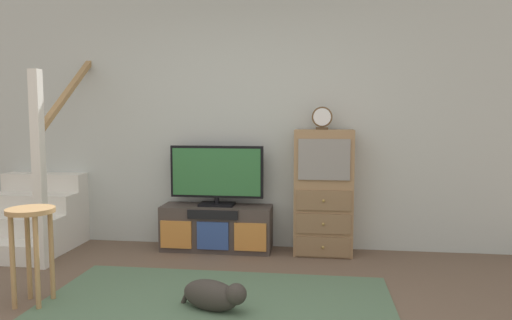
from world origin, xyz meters
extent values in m
cube|color=#B2B7B2|center=(0.00, 2.46, 1.35)|extent=(6.40, 0.12, 2.70)
cube|color=#4C664C|center=(0.00, 0.60, 0.01)|extent=(2.60, 1.80, 0.01)
cube|color=#423833|center=(-0.30, 2.20, 0.23)|extent=(1.14, 0.36, 0.46)
cube|color=#BC7533|center=(-0.68, 2.01, 0.19)|extent=(0.32, 0.02, 0.28)
cube|color=#2D4784|center=(-0.30, 2.01, 0.19)|extent=(0.32, 0.02, 0.28)
cube|color=#BC7533|center=(0.08, 2.01, 0.19)|extent=(0.32, 0.02, 0.28)
cube|color=black|center=(-0.30, 2.01, 0.41)|extent=(0.51, 0.02, 0.09)
cube|color=black|center=(-0.30, 2.22, 0.48)|extent=(0.36, 0.22, 0.02)
cylinder|color=black|center=(-0.30, 2.22, 0.52)|extent=(0.05, 0.05, 0.06)
cube|color=black|center=(-0.30, 2.22, 0.81)|extent=(0.97, 0.05, 0.54)
cube|color=#2D6B38|center=(-0.30, 2.19, 0.81)|extent=(0.92, 0.01, 0.49)
cube|color=#93704C|center=(0.79, 2.21, 0.63)|extent=(0.58, 0.34, 1.25)
cube|color=brown|center=(0.79, 2.03, 0.11)|extent=(0.53, 0.02, 0.19)
sphere|color=olive|center=(0.79, 2.01, 0.11)|extent=(0.03, 0.03, 0.03)
cube|color=brown|center=(0.79, 2.03, 0.34)|extent=(0.53, 0.02, 0.19)
sphere|color=olive|center=(0.79, 2.01, 0.34)|extent=(0.03, 0.03, 0.03)
cube|color=brown|center=(0.79, 2.03, 0.57)|extent=(0.53, 0.02, 0.19)
sphere|color=olive|center=(0.79, 2.01, 0.57)|extent=(0.03, 0.03, 0.03)
cube|color=gray|center=(0.79, 2.03, 0.97)|extent=(0.49, 0.02, 0.39)
cube|color=#4C3823|center=(0.77, 2.19, 1.27)|extent=(0.12, 0.08, 0.02)
cylinder|color=brown|center=(0.77, 2.19, 1.38)|extent=(0.20, 0.04, 0.20)
cylinder|color=silver|center=(0.77, 2.16, 1.38)|extent=(0.17, 0.01, 0.17)
cube|color=silver|center=(-2.25, 1.53, 0.10)|extent=(0.90, 0.26, 0.19)
cube|color=silver|center=(-2.25, 1.79, 0.19)|extent=(0.90, 0.26, 0.38)
cube|color=silver|center=(-2.25, 2.05, 0.29)|extent=(0.90, 0.26, 0.57)
cube|color=silver|center=(-2.25, 2.31, 0.38)|extent=(0.90, 0.26, 0.76)
cube|color=silver|center=(-2.25, 2.57, 0.47)|extent=(0.90, 0.26, 0.95)
cube|color=silver|center=(-1.75, 1.40, 0.90)|extent=(0.09, 0.09, 1.80)
cube|color=#9E7547|center=(-1.75, 2.05, 1.70)|extent=(0.06, 1.33, 0.99)
cylinder|color=#A37A4C|center=(-1.43, 0.52, 0.34)|extent=(0.04, 0.04, 0.69)
cylinder|color=#A37A4C|center=(-1.24, 0.52, 0.34)|extent=(0.04, 0.04, 0.69)
cylinder|color=#A37A4C|center=(-1.43, 0.71, 0.34)|extent=(0.04, 0.04, 0.69)
cylinder|color=#A37A4C|center=(-1.24, 0.71, 0.34)|extent=(0.04, 0.04, 0.69)
cylinder|color=#A37A4C|center=(-1.33, 0.62, 0.70)|extent=(0.34, 0.34, 0.03)
ellipsoid|color=#332D28|center=(-0.02, 0.68, 0.11)|extent=(0.48, 0.33, 0.22)
sphere|color=#332D28|center=(0.18, 0.61, 0.15)|extent=(0.15, 0.15, 0.15)
cylinder|color=#332D28|center=(-0.21, 0.75, 0.08)|extent=(0.11, 0.07, 0.16)
camera|label=1|loc=(0.73, -2.51, 1.38)|focal=33.06mm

